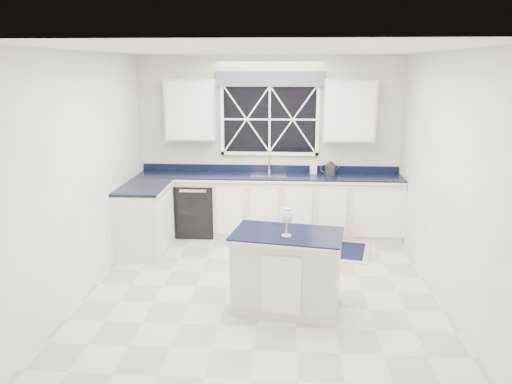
# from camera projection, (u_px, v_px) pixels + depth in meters

# --- Properties ---
(ground) EXTENTS (4.50, 4.50, 0.00)m
(ground) POSITION_uv_depth(u_px,v_px,m) (262.00, 288.00, 5.85)
(ground) COLOR silver
(ground) RESTS_ON ground
(back_wall) EXTENTS (4.00, 0.10, 2.70)m
(back_wall) POSITION_uv_depth(u_px,v_px,m) (270.00, 145.00, 7.70)
(back_wall) COLOR white
(back_wall) RESTS_ON ground
(base_cabinets) EXTENTS (3.99, 1.60, 0.90)m
(base_cabinets) POSITION_uv_depth(u_px,v_px,m) (246.00, 209.00, 7.49)
(base_cabinets) COLOR silver
(base_cabinets) RESTS_ON ground
(countertop) EXTENTS (3.98, 0.64, 0.04)m
(countertop) POSITION_uv_depth(u_px,v_px,m) (269.00, 176.00, 7.51)
(countertop) COLOR black
(countertop) RESTS_ON base_cabinets
(dishwasher) EXTENTS (0.60, 0.58, 0.82)m
(dishwasher) POSITION_uv_depth(u_px,v_px,m) (197.00, 208.00, 7.71)
(dishwasher) COLOR black
(dishwasher) RESTS_ON ground
(window) EXTENTS (1.65, 0.09, 1.26)m
(window) POSITION_uv_depth(u_px,v_px,m) (270.00, 114.00, 7.54)
(window) COLOR black
(window) RESTS_ON ground
(upper_cabinets) EXTENTS (3.10, 0.34, 0.90)m
(upper_cabinets) POSITION_uv_depth(u_px,v_px,m) (269.00, 110.00, 7.40)
(upper_cabinets) COLOR silver
(upper_cabinets) RESTS_ON ground
(faucet) EXTENTS (0.05, 0.20, 0.30)m
(faucet) POSITION_uv_depth(u_px,v_px,m) (269.00, 162.00, 7.66)
(faucet) COLOR #BABABC
(faucet) RESTS_ON countertop
(island) EXTENTS (1.23, 0.87, 0.85)m
(island) POSITION_uv_depth(u_px,v_px,m) (287.00, 270.00, 5.30)
(island) COLOR silver
(island) RESTS_ON ground
(rug) EXTENTS (1.52, 1.10, 0.02)m
(rug) POSITION_uv_depth(u_px,v_px,m) (320.00, 248.00, 7.11)
(rug) COLOR #B2B2AD
(rug) RESTS_ON ground
(kettle) EXTENTS (0.30, 0.20, 0.21)m
(kettle) POSITION_uv_depth(u_px,v_px,m) (330.00, 168.00, 7.54)
(kettle) COLOR #303033
(kettle) RESTS_ON countertop
(wine_glass) EXTENTS (0.12, 0.12, 0.30)m
(wine_glass) POSITION_uv_depth(u_px,v_px,m) (287.00, 217.00, 5.05)
(wine_glass) COLOR silver
(wine_glass) RESTS_ON island
(soap_bottle) EXTENTS (0.11, 0.11, 0.22)m
(soap_bottle) POSITION_uv_depth(u_px,v_px,m) (313.00, 166.00, 7.60)
(soap_bottle) COLOR silver
(soap_bottle) RESTS_ON countertop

